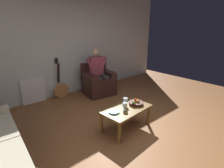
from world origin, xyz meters
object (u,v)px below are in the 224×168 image
at_px(person_seated, 98,71).
at_px(guitar, 61,89).
at_px(fruit_bowl, 136,103).
at_px(decorative_dish, 114,112).
at_px(armchair, 98,83).
at_px(coffee_table, 126,111).
at_px(wine_glass_near, 125,105).
at_px(wine_glass_far, 125,100).

xyz_separation_m(person_seated, guitar, (0.91, -0.46, -0.44)).
height_order(fruit_bowl, decorative_dish, fruit_bowl).
bearing_deg(decorative_dish, person_seated, -119.27).
bearing_deg(armchair, fruit_bowl, 84.79).
distance_m(coffee_table, wine_glass_near, 0.17).
bearing_deg(wine_glass_far, decorative_dish, 11.18).
height_order(wine_glass_near, decorative_dish, wine_glass_near).
bearing_deg(decorative_dish, guitar, -91.72).
bearing_deg(armchair, decorative_dish, 69.53).
relative_size(person_seated, fruit_bowl, 4.57).
bearing_deg(guitar, armchair, 154.32).
relative_size(person_seated, guitar, 1.20).
height_order(guitar, wine_glass_far, guitar).
bearing_deg(armchair, coffee_table, 77.21).
distance_m(wine_glass_near, fruit_bowl, 0.33).
bearing_deg(wine_glass_near, decorative_dish, -12.77).
relative_size(wine_glass_far, fruit_bowl, 0.57).
bearing_deg(person_seated, wine_glass_far, 77.82).
relative_size(person_seated, coffee_table, 1.29).
height_order(wine_glass_near, wine_glass_far, wine_glass_far).
bearing_deg(guitar, decorative_dish, 88.28).
bearing_deg(person_seated, wine_glass_near, 75.47).
distance_m(guitar, wine_glass_near, 2.28).
xyz_separation_m(coffee_table, wine_glass_far, (-0.06, -0.09, 0.18)).
height_order(coffee_table, wine_glass_near, wine_glass_near).
relative_size(armchair, coffee_table, 0.88).
height_order(person_seated, wine_glass_near, person_seated).
relative_size(armchair, person_seated, 0.68).
height_order(coffee_table, fruit_bowl, fruit_bowl).
xyz_separation_m(person_seated, coffee_table, (0.69, 1.76, -0.33)).
relative_size(armchair, fruit_bowl, 3.10).
height_order(wine_glass_far, decorative_dish, wine_glass_far).
distance_m(coffee_table, wine_glass_far, 0.20).
bearing_deg(fruit_bowl, decorative_dish, -2.66).
distance_m(person_seated, coffee_table, 1.92).
xyz_separation_m(armchair, coffee_table, (0.70, 1.78, 0.03)).
xyz_separation_m(armchair, wine_glass_near, (0.77, 1.81, 0.18)).
relative_size(guitar, wine_glass_far, 6.65).
bearing_deg(wine_glass_near, fruit_bowl, -175.97).
bearing_deg(fruit_bowl, wine_glass_far, -25.04).
bearing_deg(armchair, person_seated, 90.00).
relative_size(coffee_table, guitar, 0.93).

